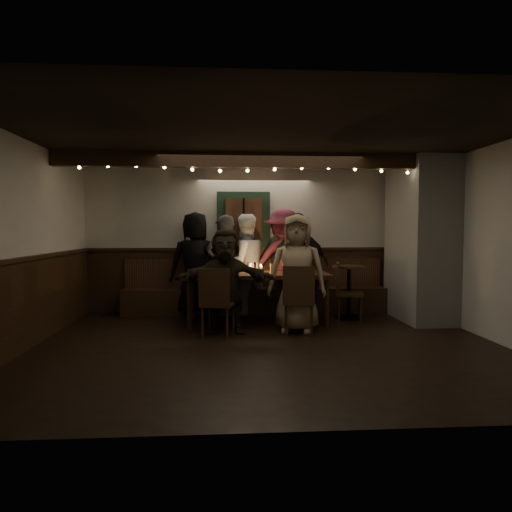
{
  "coord_description": "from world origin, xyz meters",
  "views": [
    {
      "loc": [
        -0.54,
        -5.73,
        1.49
      ],
      "look_at": [
        -0.03,
        1.6,
        1.05
      ],
      "focal_mm": 32.0,
      "sensor_mm": 36.0,
      "label": 1
    }
  ],
  "objects": [
    {
      "name": "person_e",
      "position": [
        0.74,
        2.02,
        0.88
      ],
      "size": [
        1.06,
        0.5,
        1.77
      ],
      "primitive_type": "imported",
      "rotation": [
        0.0,
        0.0,
        3.21
      ],
      "color": "black",
      "rests_on": "ground"
    },
    {
      "name": "person_c",
      "position": [
        -0.19,
        2.16,
        0.87
      ],
      "size": [
        1.03,
        0.93,
        1.74
      ],
      "primitive_type": "imported",
      "rotation": [
        0.0,
        0.0,
        3.52
      ],
      "color": "white",
      "rests_on": "ground"
    },
    {
      "name": "person_f",
      "position": [
        -0.53,
        0.73,
        0.75
      ],
      "size": [
        1.41,
        0.5,
        1.5
      ],
      "primitive_type": "imported",
      "rotation": [
        0.0,
        0.0,
        -0.04
      ],
      "color": "black",
      "rests_on": "ground"
    },
    {
      "name": "room",
      "position": [
        1.07,
        1.42,
        1.07
      ],
      "size": [
        6.02,
        5.01,
        2.62
      ],
      "color": "black",
      "rests_on": "ground"
    },
    {
      "name": "high_top",
      "position": [
        1.51,
        1.66,
        0.56
      ],
      "size": [
        0.55,
        0.55,
        0.88
      ],
      "color": "black",
      "rests_on": "ground"
    },
    {
      "name": "chair_end",
      "position": [
        1.38,
        1.47,
        0.53
      ],
      "size": [
        0.52,
        0.52,
        0.94
      ],
      "color": "black",
      "rests_on": "ground"
    },
    {
      "name": "person_g",
      "position": [
        0.5,
        0.74,
        0.85
      ],
      "size": [
        0.92,
        0.7,
        1.7
      ],
      "primitive_type": "imported",
      "rotation": [
        0.0,
        0.0,
        -0.2
      ],
      "color": "#9A8261",
      "rests_on": "ground"
    },
    {
      "name": "person_d",
      "position": [
        0.49,
        2.14,
        0.92
      ],
      "size": [
        1.21,
        0.73,
        1.83
      ],
      "primitive_type": "imported",
      "rotation": [
        0.0,
        0.0,
        3.18
      ],
      "color": "maroon",
      "rests_on": "ground"
    },
    {
      "name": "person_a",
      "position": [
        -1.04,
        2.14,
        0.89
      ],
      "size": [
        0.97,
        0.74,
        1.78
      ],
      "primitive_type": "imported",
      "rotation": [
        0.0,
        0.0,
        3.37
      ],
      "color": "black",
      "rests_on": "ground"
    },
    {
      "name": "dining_table",
      "position": [
        -0.04,
        1.4,
        0.73
      ],
      "size": [
        2.23,
        0.96,
        0.97
      ],
      "color": "black",
      "rests_on": "ground"
    },
    {
      "name": "chair_near_left",
      "position": [
        -0.66,
        0.5,
        0.54
      ],
      "size": [
        0.53,
        0.53,
        0.95
      ],
      "color": "black",
      "rests_on": "ground"
    },
    {
      "name": "chair_near_right",
      "position": [
        0.5,
        0.54,
        0.55
      ],
      "size": [
        0.52,
        0.52,
        0.98
      ],
      "color": "black",
      "rests_on": "ground"
    },
    {
      "name": "person_b",
      "position": [
        -0.55,
        2.05,
        0.86
      ],
      "size": [
        0.72,
        0.57,
        1.72
      ],
      "primitive_type": "imported",
      "rotation": [
        0.0,
        0.0,
        3.43
      ],
      "color": "#2E2E2F",
      "rests_on": "ground"
    }
  ]
}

